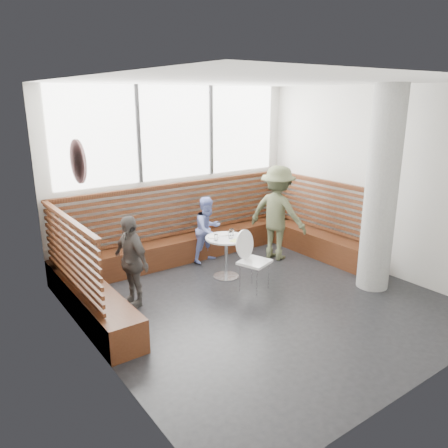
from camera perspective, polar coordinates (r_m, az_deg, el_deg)
room at (r=6.22m, az=5.37°, el=3.22°), size 5.00×5.00×3.20m
booth at (r=7.92m, az=-3.27°, el=-2.84°), size 5.00×2.50×1.44m
concrete_column at (r=7.19m, az=19.86°, el=4.10°), size 0.50×0.50×3.20m
wall_art at (r=5.23m, az=-18.53°, el=7.75°), size 0.03×0.50×0.50m
cafe_table at (r=7.42m, az=0.28°, el=-3.26°), size 0.70×0.70×0.72m
cafe_chair at (r=6.98m, az=3.64°, el=-4.07°), size 0.47×0.46×0.98m
adult_man at (r=8.28m, az=7.00°, el=1.44°), size 1.01×1.31×1.79m
child_back at (r=8.12m, az=-2.12°, el=-0.73°), size 0.69×0.59×1.24m
child_left at (r=6.54m, az=-12.06°, el=-4.78°), size 0.45×0.85×1.38m
plate_near at (r=7.36m, az=-1.39°, el=-1.67°), size 0.20×0.20×0.01m
plate_far at (r=7.49m, az=-0.11°, el=-1.34°), size 0.20×0.20×0.01m
glass_left at (r=7.19m, az=-1.05°, el=-1.75°), size 0.06×0.06×0.10m
glass_mid at (r=7.30m, az=0.86°, el=-1.45°), size 0.07×0.07×0.11m
glass_right at (r=7.45m, az=1.03°, el=-1.06°), size 0.07×0.07×0.11m
menu_card at (r=7.19m, az=1.50°, el=-2.16°), size 0.22×0.17×0.00m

